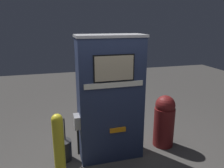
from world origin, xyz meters
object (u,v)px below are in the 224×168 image
(safety_bollard, at_px, (59,150))
(squeegee_bucket, at_px, (63,150))
(trash_bin, at_px, (164,120))
(gas_pump, at_px, (110,99))

(safety_bollard, height_order, squeegee_bucket, safety_bollard)
(trash_bin, bearing_deg, gas_pump, -177.18)
(safety_bollard, xyz_separation_m, trash_bin, (1.90, 0.62, -0.08))
(gas_pump, xyz_separation_m, trash_bin, (1.04, 0.05, -0.54))
(safety_bollard, height_order, trash_bin, safety_bollard)
(gas_pump, distance_m, trash_bin, 1.17)
(gas_pump, xyz_separation_m, safety_bollard, (-0.86, -0.57, -0.45))
(safety_bollard, relative_size, trash_bin, 1.13)
(safety_bollard, bearing_deg, squeegee_bucket, 84.23)
(safety_bollard, distance_m, squeegee_bucket, 0.76)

